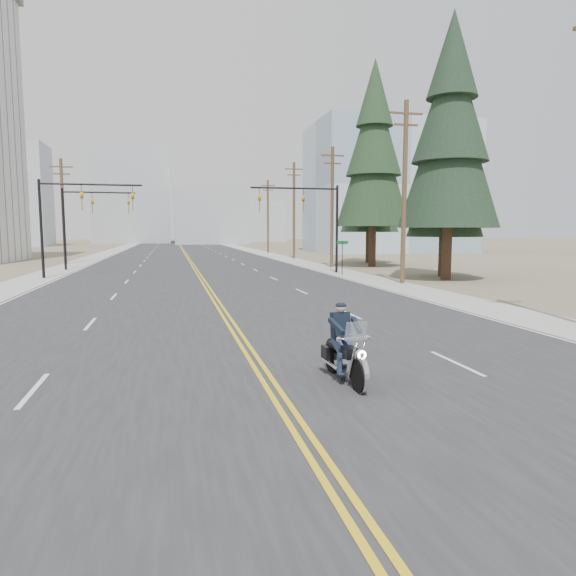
# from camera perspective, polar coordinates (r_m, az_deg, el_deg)

# --- Properties ---
(ground_plane) EXTENTS (400.00, 400.00, 0.00)m
(ground_plane) POSITION_cam_1_polar(r_m,az_deg,el_deg) (8.56, 2.32, -17.10)
(ground_plane) COLOR #776D56
(ground_plane) RESTS_ON ground
(road) EXTENTS (20.00, 200.00, 0.01)m
(road) POSITION_cam_1_polar(r_m,az_deg,el_deg) (77.67, -11.35, 3.77)
(road) COLOR #303033
(road) RESTS_ON ground
(sidewalk_left) EXTENTS (3.00, 200.00, 0.01)m
(sidewalk_left) POSITION_cam_1_polar(r_m,az_deg,el_deg) (78.21, -19.81, 3.53)
(sidewalk_left) COLOR #A5A5A0
(sidewalk_left) RESTS_ON ground
(sidewalk_right) EXTENTS (3.00, 200.00, 0.01)m
(sidewalk_right) POSITION_cam_1_polar(r_m,az_deg,el_deg) (78.82, -2.94, 3.92)
(sidewalk_right) COLOR #A5A5A0
(sidewalk_right) RESTS_ON ground
(traffic_mast_left) EXTENTS (7.10, 0.26, 7.00)m
(traffic_mast_left) POSITION_cam_1_polar(r_m,az_deg,el_deg) (40.20, -22.99, 8.08)
(traffic_mast_left) COLOR black
(traffic_mast_left) RESTS_ON ground
(traffic_mast_right) EXTENTS (7.10, 0.26, 7.00)m
(traffic_mast_right) POSITION_cam_1_polar(r_m,az_deg,el_deg) (41.11, 2.76, 8.52)
(traffic_mast_right) COLOR black
(traffic_mast_right) RESTS_ON ground
(traffic_mast_far) EXTENTS (6.10, 0.26, 7.00)m
(traffic_mast_far) POSITION_cam_1_polar(r_m,az_deg,el_deg) (48.14, -21.71, 7.70)
(traffic_mast_far) COLOR black
(traffic_mast_far) RESTS_ON ground
(street_sign) EXTENTS (0.90, 0.06, 2.62)m
(street_sign) POSITION_cam_1_polar(r_m,az_deg,el_deg) (39.74, 6.06, 4.05)
(street_sign) COLOR black
(street_sign) RESTS_ON ground
(utility_pole_b) EXTENTS (2.20, 0.30, 11.50)m
(utility_pole_b) POSITION_cam_1_polar(r_m,az_deg,el_deg) (33.96, 12.81, 10.59)
(utility_pole_b) COLOR brown
(utility_pole_b) RESTS_ON ground
(utility_pole_c) EXTENTS (2.20, 0.30, 11.00)m
(utility_pole_c) POSITION_cam_1_polar(r_m,az_deg,el_deg) (47.90, 4.93, 9.16)
(utility_pole_c) COLOR brown
(utility_pole_c) RESTS_ON ground
(utility_pole_d) EXTENTS (2.20, 0.30, 11.50)m
(utility_pole_d) POSITION_cam_1_polar(r_m,az_deg,el_deg) (62.35, 0.67, 8.77)
(utility_pole_d) COLOR brown
(utility_pole_d) RESTS_ON ground
(utility_pole_e) EXTENTS (2.20, 0.30, 11.00)m
(utility_pole_e) POSITION_cam_1_polar(r_m,az_deg,el_deg) (78.96, -2.24, 8.08)
(utility_pole_e) COLOR brown
(utility_pole_e) RESTS_ON ground
(utility_pole_left) EXTENTS (2.20, 0.30, 10.50)m
(utility_pole_left) POSITION_cam_1_polar(r_m,az_deg,el_deg) (56.58, -23.72, 7.96)
(utility_pole_left) COLOR brown
(utility_pole_left) RESTS_ON ground
(glass_building) EXTENTS (24.00, 16.00, 20.00)m
(glass_building) POSITION_cam_1_polar(r_m,az_deg,el_deg) (84.98, 11.01, 10.74)
(glass_building) COLOR #9EB5CC
(glass_building) RESTS_ON ground
(haze_bldg_a) EXTENTS (14.00, 12.00, 22.00)m
(haze_bldg_a) POSITION_cam_1_polar(r_m,az_deg,el_deg) (127.14, -28.23, 9.07)
(haze_bldg_a) COLOR #B7BCC6
(haze_bldg_a) RESTS_ON ground
(haze_bldg_b) EXTENTS (18.00, 14.00, 14.00)m
(haze_bldg_b) POSITION_cam_1_polar(r_m,az_deg,el_deg) (133.00, -8.60, 7.88)
(haze_bldg_b) COLOR #ADB2B7
(haze_bldg_b) RESTS_ON ground
(haze_bldg_c) EXTENTS (16.00, 12.00, 18.00)m
(haze_bldg_c) POSITION_cam_1_polar(r_m,az_deg,el_deg) (124.99, 6.91, 8.92)
(haze_bldg_c) COLOR #B7BCC6
(haze_bldg_c) RESTS_ON ground
(haze_bldg_d) EXTENTS (20.00, 15.00, 26.00)m
(haze_bldg_d) POSITION_cam_1_polar(r_m,az_deg,el_deg) (148.21, -16.93, 9.84)
(haze_bldg_d) COLOR #ADB2B7
(haze_bldg_d) RESTS_ON ground
(haze_bldg_e) EXTENTS (14.00, 14.00, 12.00)m
(haze_bldg_e) POSITION_cam_1_polar(r_m,az_deg,el_deg) (159.90, -3.14, 7.32)
(haze_bldg_e) COLOR #B7BCC6
(haze_bldg_e) RESTS_ON ground
(motorcyclist) EXTENTS (1.07, 2.32, 1.78)m
(motorcyclist) POSITION_cam_1_polar(r_m,az_deg,el_deg) (11.65, 6.40, -6.12)
(motorcyclist) COLOR black
(motorcyclist) RESTS_ON ground
(conifer_near) EXTENTS (6.81, 6.81, 18.02)m
(conifer_near) POSITION_cam_1_polar(r_m,az_deg,el_deg) (37.96, 17.64, 16.64)
(conifer_near) COLOR #382619
(conifer_near) RESTS_ON ground
(conifer_mid) EXTENTS (5.54, 5.54, 14.78)m
(conifer_mid) POSITION_cam_1_polar(r_m,az_deg,el_deg) (40.38, 17.19, 13.34)
(conifer_mid) COLOR #382619
(conifer_mid) RESTS_ON ground
(conifer_tall) EXTENTS (6.87, 6.87, 19.09)m
(conifer_tall) POSITION_cam_1_polar(r_m,az_deg,el_deg) (49.97, 9.53, 15.01)
(conifer_tall) COLOR #382619
(conifer_tall) RESTS_ON ground
(conifer_far) EXTENTS (6.08, 6.08, 16.29)m
(conifer_far) POSITION_cam_1_polar(r_m,az_deg,el_deg) (55.57, 9.12, 12.46)
(conifer_far) COLOR #382619
(conifer_far) RESTS_ON ground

